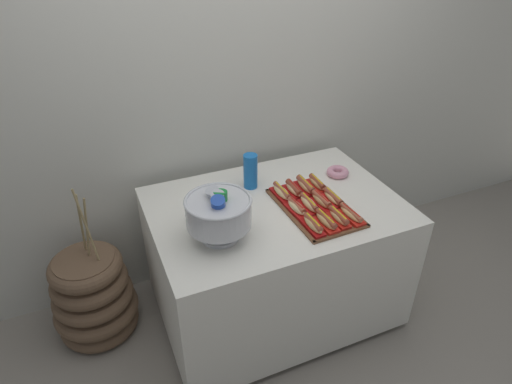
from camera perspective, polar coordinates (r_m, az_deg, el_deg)
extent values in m
plane|color=gray|center=(2.89, 2.19, -14.58)|extent=(10.00, 10.00, 0.00)
cube|color=beige|center=(2.66, -2.88, 14.55)|extent=(6.00, 0.10, 2.60)
cube|color=white|center=(2.60, 2.37, -8.38)|extent=(1.34, 0.94, 0.74)
cylinder|color=black|center=(2.55, -6.33, -22.87)|extent=(0.05, 0.05, 0.04)
cylinder|color=black|center=(2.90, 15.37, -15.25)|extent=(0.05, 0.05, 0.04)
cylinder|color=black|center=(2.99, -10.44, -12.70)|extent=(0.05, 0.05, 0.04)
cylinder|color=black|center=(3.29, 8.32, -7.48)|extent=(0.05, 0.05, 0.04)
cylinder|color=brown|center=(2.75, -20.35, -12.35)|extent=(0.32, 0.32, 0.53)
torus|color=brown|center=(2.89, -19.54, -15.39)|extent=(0.45, 0.45, 0.10)
torus|color=brown|center=(2.82, -19.94, -13.91)|extent=(0.48, 0.48, 0.10)
torus|color=brown|center=(2.75, -20.35, -12.35)|extent=(0.45, 0.45, 0.10)
torus|color=brown|center=(2.68, -20.78, -10.71)|extent=(0.43, 0.43, 0.10)
torus|color=brown|center=(2.61, -21.23, -8.98)|extent=(0.40, 0.40, 0.10)
cylinder|color=#937F56|center=(2.43, -21.15, -4.13)|extent=(0.06, 0.07, 0.43)
cylinder|color=#937F56|center=(2.48, -21.07, -4.33)|extent=(0.05, 0.03, 0.37)
cylinder|color=#937F56|center=(2.50, -21.70, -3.82)|extent=(0.03, 0.07, 0.39)
cube|color=brown|center=(2.37, 7.61, -2.04)|extent=(0.34, 0.53, 0.01)
cube|color=brown|center=(2.19, 11.07, -5.27)|extent=(0.33, 0.02, 0.01)
cube|color=brown|center=(2.54, 4.66, 1.01)|extent=(0.33, 0.02, 0.01)
cube|color=brown|center=(2.29, 4.27, -2.83)|extent=(0.03, 0.53, 0.01)
cube|color=brown|center=(2.44, 10.77, -1.02)|extent=(0.03, 0.53, 0.01)
cube|color=#B21414|center=(2.19, 7.35, -4.65)|extent=(0.06, 0.17, 0.02)
ellipsoid|color=tan|center=(2.18, 7.39, -4.14)|extent=(0.05, 0.16, 0.04)
cylinder|color=brown|center=(2.17, 7.41, -3.86)|extent=(0.03, 0.14, 0.03)
cylinder|color=yellow|center=(2.16, 7.44, -3.58)|extent=(0.01, 0.12, 0.01)
cube|color=red|center=(2.23, 9.00, -4.15)|extent=(0.07, 0.17, 0.02)
ellipsoid|color=tan|center=(2.21, 9.05, -3.65)|extent=(0.06, 0.16, 0.04)
cylinder|color=brown|center=(2.21, 9.08, -3.37)|extent=(0.04, 0.16, 0.03)
cylinder|color=yellow|center=(2.20, 9.11, -3.09)|extent=(0.01, 0.13, 0.01)
cube|color=red|center=(2.27, 10.60, -3.66)|extent=(0.06, 0.16, 0.02)
ellipsoid|color=#E0BC7F|center=(2.25, 10.66, -3.20)|extent=(0.05, 0.15, 0.04)
cylinder|color=brown|center=(2.25, 10.69, -2.95)|extent=(0.03, 0.15, 0.03)
cylinder|color=yellow|center=(2.24, 10.72, -2.67)|extent=(0.01, 0.12, 0.01)
cube|color=red|center=(2.30, 12.15, -3.18)|extent=(0.07, 0.18, 0.02)
ellipsoid|color=tan|center=(2.29, 12.21, -2.78)|extent=(0.06, 0.17, 0.04)
cylinder|color=#A8563D|center=(2.29, 12.24, -2.56)|extent=(0.04, 0.16, 0.03)
cylinder|color=red|center=(2.28, 12.27, -2.30)|extent=(0.02, 0.14, 0.01)
cube|color=red|center=(2.31, 5.24, -2.44)|extent=(0.07, 0.16, 0.02)
ellipsoid|color=beige|center=(2.29, 5.27, -1.94)|extent=(0.06, 0.15, 0.04)
cylinder|color=#A8563D|center=(2.29, 5.29, -1.66)|extent=(0.04, 0.14, 0.03)
cylinder|color=red|center=(2.28, 5.31, -1.41)|extent=(0.02, 0.12, 0.01)
cube|color=red|center=(2.34, 6.85, -1.99)|extent=(0.07, 0.18, 0.02)
ellipsoid|color=beige|center=(2.33, 6.89, -1.50)|extent=(0.05, 0.17, 0.04)
cylinder|color=#9E4C38|center=(2.32, 6.91, -1.22)|extent=(0.03, 0.16, 0.03)
cylinder|color=yellow|center=(2.31, 6.93, -0.98)|extent=(0.01, 0.13, 0.01)
cube|color=red|center=(2.38, 8.40, -1.56)|extent=(0.07, 0.17, 0.02)
ellipsoid|color=tan|center=(2.36, 8.45, -1.08)|extent=(0.06, 0.16, 0.04)
cylinder|color=#A8563D|center=(2.36, 8.47, -0.82)|extent=(0.04, 0.15, 0.03)
cylinder|color=red|center=(2.35, 8.50, -0.53)|extent=(0.02, 0.13, 0.01)
cube|color=red|center=(2.41, 9.91, -1.14)|extent=(0.07, 0.17, 0.02)
ellipsoid|color=#E0BC7F|center=(2.40, 9.96, -0.74)|extent=(0.05, 0.16, 0.04)
cylinder|color=#9E4C38|center=(2.40, 9.98, -0.51)|extent=(0.03, 0.15, 0.03)
cylinder|color=yellow|center=(2.39, 10.02, -0.21)|extent=(0.01, 0.13, 0.01)
cube|color=#B21414|center=(2.43, 3.35, -0.43)|extent=(0.07, 0.18, 0.02)
ellipsoid|color=#E0BC7F|center=(2.42, 3.37, 0.00)|extent=(0.06, 0.17, 0.04)
cylinder|color=#9E4C38|center=(2.41, 3.38, 0.25)|extent=(0.03, 0.16, 0.03)
cylinder|color=yellow|center=(2.40, 3.39, 0.49)|extent=(0.01, 0.14, 0.01)
cube|color=#B21414|center=(2.46, 4.90, -0.04)|extent=(0.07, 0.17, 0.02)
ellipsoid|color=beige|center=(2.45, 4.92, 0.38)|extent=(0.05, 0.15, 0.04)
cylinder|color=brown|center=(2.44, 4.94, 0.62)|extent=(0.03, 0.14, 0.03)
cylinder|color=red|center=(2.43, 4.95, 0.92)|extent=(0.01, 0.12, 0.01)
cube|color=#B21414|center=(2.49, 6.41, 0.34)|extent=(0.06, 0.18, 0.02)
ellipsoid|color=#E0BC7F|center=(2.48, 6.44, 0.80)|extent=(0.05, 0.17, 0.04)
cylinder|color=#9E4C38|center=(2.47, 6.46, 1.05)|extent=(0.03, 0.17, 0.03)
cylinder|color=yellow|center=(2.47, 6.48, 1.36)|extent=(0.01, 0.14, 0.01)
cube|color=red|center=(2.53, 7.88, 0.72)|extent=(0.06, 0.17, 0.02)
ellipsoid|color=tan|center=(2.52, 7.92, 1.14)|extent=(0.05, 0.15, 0.04)
cylinder|color=brown|center=(2.51, 7.94, 1.38)|extent=(0.03, 0.14, 0.03)
cylinder|color=yellow|center=(2.50, 7.96, 1.65)|extent=(0.01, 0.12, 0.01)
cylinder|color=silver|center=(2.15, -4.70, -5.68)|extent=(0.19, 0.19, 0.02)
cone|color=silver|center=(2.12, -4.75, -4.83)|extent=(0.06, 0.06, 0.06)
cylinder|color=silver|center=(2.07, -4.87, -2.67)|extent=(0.31, 0.31, 0.13)
torus|color=silver|center=(2.03, -4.95, -1.13)|extent=(0.32, 0.32, 0.02)
cylinder|color=#197A33|center=(2.04, -4.62, -1.45)|extent=(0.09, 0.09, 0.13)
cylinder|color=#B7BCC6|center=(2.08, -5.17, -0.85)|extent=(0.13, 0.10, 0.15)
cylinder|color=#B7BCC6|center=(2.04, -4.95, -1.54)|extent=(0.10, 0.11, 0.13)
cylinder|color=#1E47B2|center=(2.01, -4.87, -2.05)|extent=(0.09, 0.11, 0.15)
cylinder|color=blue|center=(2.51, -0.72, 1.74)|extent=(0.08, 0.08, 0.11)
cylinder|color=blue|center=(2.50, -0.72, 2.12)|extent=(0.08, 0.08, 0.11)
cylinder|color=blue|center=(2.49, -0.72, 2.51)|extent=(0.08, 0.08, 0.11)
cylinder|color=blue|center=(2.48, -0.72, 2.89)|extent=(0.08, 0.08, 0.11)
cylinder|color=blue|center=(2.47, -0.73, 3.28)|extent=(0.08, 0.08, 0.11)
cylinder|color=blue|center=(2.46, -0.73, 3.68)|extent=(0.08, 0.08, 0.11)
torus|color=pink|center=(2.68, 10.53, 2.56)|extent=(0.13, 0.13, 0.04)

